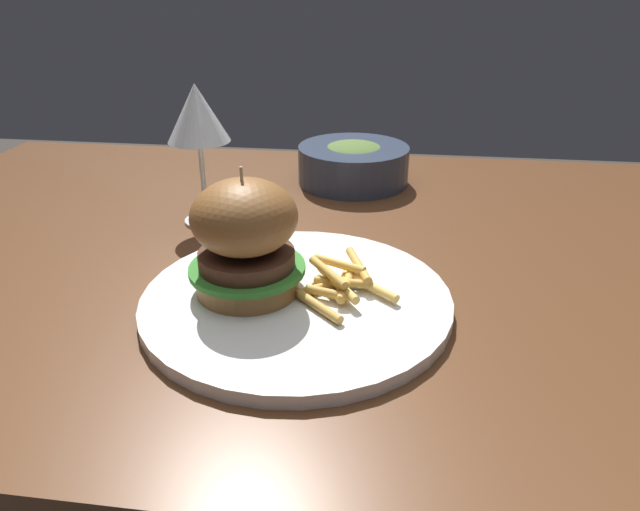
{
  "coord_description": "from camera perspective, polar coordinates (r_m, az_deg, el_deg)",
  "views": [
    {
      "loc": [
        0.02,
        -0.64,
        1.04
      ],
      "look_at": [
        -0.04,
        -0.12,
        0.78
      ],
      "focal_mm": 32.0,
      "sensor_mm": 36.0,
      "label": 1
    }
  ],
  "objects": [
    {
      "name": "burger_sandwich",
      "position": [
        0.56,
        -7.47,
        1.8
      ],
      "size": [
        0.12,
        0.12,
        0.13
      ],
      "color": "#9E6B38",
      "rests_on": "main_plate"
    },
    {
      "name": "main_plate",
      "position": [
        0.58,
        -2.35,
        -4.45
      ],
      "size": [
        0.31,
        0.31,
        0.01
      ],
      "primitive_type": "cylinder",
      "color": "white",
      "rests_on": "dining_table"
    },
    {
      "name": "dining_table",
      "position": [
        0.75,
        4.62,
        -5.06
      ],
      "size": [
        1.43,
        0.81,
        0.74
      ],
      "color": "#56331C",
      "rests_on": "ground"
    },
    {
      "name": "soup_bowl",
      "position": [
        0.93,
        3.35,
        9.21
      ],
      "size": [
        0.18,
        0.18,
        0.07
      ],
      "color": "#2D384C",
      "rests_on": "dining_table"
    },
    {
      "name": "wine_glass",
      "position": [
        0.75,
        -12.17,
        13.39
      ],
      "size": [
        0.08,
        0.08,
        0.18
      ],
      "color": "silver",
      "rests_on": "dining_table"
    },
    {
      "name": "fries_pile",
      "position": [
        0.58,
        2.1,
        -2.65
      ],
      "size": [
        0.1,
        0.13,
        0.02
      ],
      "color": "#E0B251",
      "rests_on": "main_plate"
    }
  ]
}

